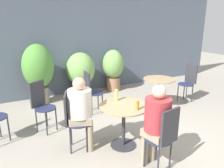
{
  "coord_description": "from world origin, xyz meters",
  "views": [
    {
      "loc": [
        -1.89,
        -2.51,
        2.0
      ],
      "look_at": [
        -0.23,
        0.62,
        0.96
      ],
      "focal_mm": 35.0,
      "sensor_mm": 36.0,
      "label": 1
    }
  ],
  "objects_px": {
    "seated_person_0": "(81,108)",
    "bistro_chair_2": "(189,80)",
    "cafe_table_far": "(159,86)",
    "beer_glass_1": "(137,105)",
    "beer_glass_0": "(116,95)",
    "bistro_chair_4": "(91,89)",
    "bistro_chair_0": "(72,117)",
    "potted_plant_0": "(38,69)",
    "potted_plant_2": "(113,67)",
    "potted_plant_1": "(81,72)",
    "cafe_table_near": "(124,115)",
    "bistro_chair_1": "(164,134)",
    "seated_person_1": "(156,120)",
    "bistro_chair_5": "(41,102)"
  },
  "relations": [
    {
      "from": "seated_person_0",
      "to": "bistro_chair_2",
      "type": "bearing_deg",
      "value": -55.54
    },
    {
      "from": "cafe_table_far",
      "to": "beer_glass_1",
      "type": "height_order",
      "value": "beer_glass_1"
    },
    {
      "from": "beer_glass_0",
      "to": "seated_person_0",
      "type": "bearing_deg",
      "value": -178.06
    },
    {
      "from": "bistro_chair_4",
      "to": "bistro_chair_0",
      "type": "bearing_deg",
      "value": 147.9
    },
    {
      "from": "cafe_table_far",
      "to": "potted_plant_0",
      "type": "relative_size",
      "value": 0.49
    },
    {
      "from": "bistro_chair_0",
      "to": "potted_plant_2",
      "type": "bearing_deg",
      "value": -19.74
    },
    {
      "from": "potted_plant_0",
      "to": "potted_plant_1",
      "type": "distance_m",
      "value": 1.1
    },
    {
      "from": "bistro_chair_0",
      "to": "bistro_chair_4",
      "type": "xyz_separation_m",
      "value": [
        0.8,
        1.18,
        0.0
      ]
    },
    {
      "from": "bistro_chair_0",
      "to": "potted_plant_1",
      "type": "distance_m",
      "value": 2.6
    },
    {
      "from": "cafe_table_near",
      "to": "cafe_table_far",
      "type": "distance_m",
      "value": 1.86
    },
    {
      "from": "cafe_table_far",
      "to": "bistro_chair_1",
      "type": "height_order",
      "value": "bistro_chair_1"
    },
    {
      "from": "bistro_chair_1",
      "to": "potted_plant_0",
      "type": "xyz_separation_m",
      "value": [
        -0.97,
        3.42,
        0.3
      ]
    },
    {
      "from": "bistro_chair_2",
      "to": "beer_glass_1",
      "type": "height_order",
      "value": "bistro_chair_2"
    },
    {
      "from": "potted_plant_0",
      "to": "potted_plant_2",
      "type": "height_order",
      "value": "potted_plant_0"
    },
    {
      "from": "cafe_table_far",
      "to": "seated_person_1",
      "type": "xyz_separation_m",
      "value": [
        -1.44,
        -1.68,
        0.2
      ]
    },
    {
      "from": "seated_person_0",
      "to": "beer_glass_1",
      "type": "height_order",
      "value": "seated_person_0"
    },
    {
      "from": "cafe_table_near",
      "to": "beer_glass_0",
      "type": "relative_size",
      "value": 4.08
    },
    {
      "from": "bistro_chair_4",
      "to": "seated_person_1",
      "type": "height_order",
      "value": "seated_person_1"
    },
    {
      "from": "cafe_table_far",
      "to": "bistro_chair_5",
      "type": "bearing_deg",
      "value": 177.0
    },
    {
      "from": "cafe_table_far",
      "to": "beer_glass_1",
      "type": "bearing_deg",
      "value": -139.38
    },
    {
      "from": "bistro_chair_0",
      "to": "beer_glass_1",
      "type": "height_order",
      "value": "bistro_chair_0"
    },
    {
      "from": "bistro_chair_2",
      "to": "seated_person_1",
      "type": "bearing_deg",
      "value": -62.13
    },
    {
      "from": "bistro_chair_4",
      "to": "bistro_chair_5",
      "type": "distance_m",
      "value": 1.14
    },
    {
      "from": "bistro_chair_2",
      "to": "seated_person_1",
      "type": "relative_size",
      "value": 0.78
    },
    {
      "from": "potted_plant_0",
      "to": "potted_plant_1",
      "type": "relative_size",
      "value": 1.24
    },
    {
      "from": "bistro_chair_1",
      "to": "beer_glass_1",
      "type": "xyz_separation_m",
      "value": [
        -0.05,
        0.57,
        0.22
      ]
    },
    {
      "from": "seated_person_0",
      "to": "beer_glass_0",
      "type": "distance_m",
      "value": 0.64
    },
    {
      "from": "bistro_chair_2",
      "to": "bistro_chair_4",
      "type": "relative_size",
      "value": 1.0
    },
    {
      "from": "bistro_chair_2",
      "to": "cafe_table_near",
      "type": "bearing_deg",
      "value": -75.04
    },
    {
      "from": "cafe_table_near",
      "to": "beer_glass_1",
      "type": "relative_size",
      "value": 5.14
    },
    {
      "from": "beer_glass_1",
      "to": "potted_plant_2",
      "type": "height_order",
      "value": "potted_plant_2"
    },
    {
      "from": "potted_plant_2",
      "to": "bistro_chair_2",
      "type": "bearing_deg",
      "value": -52.98
    },
    {
      "from": "cafe_table_near",
      "to": "seated_person_0",
      "type": "height_order",
      "value": "seated_person_0"
    },
    {
      "from": "seated_person_1",
      "to": "potted_plant_0",
      "type": "height_order",
      "value": "potted_plant_0"
    },
    {
      "from": "bistro_chair_0",
      "to": "beer_glass_0",
      "type": "bearing_deg",
      "value": -72.08
    },
    {
      "from": "seated_person_0",
      "to": "seated_person_1",
      "type": "height_order",
      "value": "seated_person_1"
    },
    {
      "from": "potted_plant_2",
      "to": "bistro_chair_0",
      "type": "bearing_deg",
      "value": -129.92
    },
    {
      "from": "beer_glass_0",
      "to": "potted_plant_2",
      "type": "xyz_separation_m",
      "value": [
        1.24,
        2.44,
        -0.11
      ]
    },
    {
      "from": "seated_person_0",
      "to": "potted_plant_2",
      "type": "distance_m",
      "value": 3.09
    },
    {
      "from": "bistro_chair_1",
      "to": "bistro_chair_2",
      "type": "distance_m",
      "value": 2.99
    },
    {
      "from": "bistro_chair_2",
      "to": "potted_plant_2",
      "type": "bearing_deg",
      "value": -150.32
    },
    {
      "from": "seated_person_1",
      "to": "potted_plant_2",
      "type": "height_order",
      "value": "seated_person_1"
    },
    {
      "from": "bistro_chair_1",
      "to": "seated_person_0",
      "type": "distance_m",
      "value": 1.29
    },
    {
      "from": "bistro_chair_0",
      "to": "seated_person_1",
      "type": "height_order",
      "value": "seated_person_1"
    },
    {
      "from": "seated_person_0",
      "to": "beer_glass_0",
      "type": "height_order",
      "value": "seated_person_0"
    },
    {
      "from": "bistro_chair_4",
      "to": "potted_plant_0",
      "type": "relative_size",
      "value": 0.64
    },
    {
      "from": "bistro_chair_4",
      "to": "potted_plant_2",
      "type": "height_order",
      "value": "potted_plant_2"
    },
    {
      "from": "bistro_chair_2",
      "to": "beer_glass_0",
      "type": "xyz_separation_m",
      "value": [
        -2.5,
        -0.77,
        0.24
      ]
    },
    {
      "from": "seated_person_1",
      "to": "potted_plant_2",
      "type": "bearing_deg",
      "value": -118.53
    },
    {
      "from": "cafe_table_near",
      "to": "bistro_chair_2",
      "type": "height_order",
      "value": "bistro_chair_2"
    }
  ]
}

